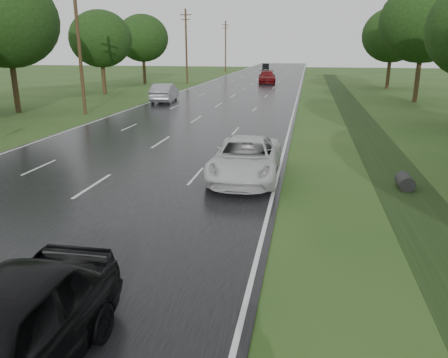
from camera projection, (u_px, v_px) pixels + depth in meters
road at (240, 91)px, 51.19m from camera, size 14.00×180.00×0.04m
edge_stripe_east at (299, 92)px, 49.98m from camera, size 0.12×180.00×0.01m
edge_stripe_west at (185, 90)px, 52.38m from camera, size 0.12×180.00×0.01m
center_line at (240, 91)px, 51.18m from camera, size 0.12×180.00×0.01m
drainage_ditch at (373, 140)px, 24.43m from camera, size 2.20×120.00×0.56m
utility_pole_mid at (79, 45)px, 32.52m from camera, size 1.60×0.26×10.00m
utility_pole_far at (186, 45)px, 60.72m from camera, size 1.60×0.26×10.00m
utility_pole_distant at (226, 46)px, 88.92m from camera, size 1.60×0.26×10.00m
tree_east_d at (424, 22)px, 39.37m from camera, size 8.00×8.00×10.76m
tree_east_f at (392, 35)px, 52.81m from camera, size 7.20×7.20×9.62m
tree_west_c at (6, 21)px, 33.05m from camera, size 7.80×7.80×10.43m
tree_west_d at (101, 39)px, 46.38m from camera, size 6.60×6.60×8.80m
tree_west_f at (143, 38)px, 59.56m from camera, size 7.00×7.00×9.29m
white_pickup at (246, 158)px, 17.25m from camera, size 2.69×5.65×1.56m
silver_sedan at (165, 93)px, 41.00m from camera, size 2.36×5.36×1.71m
far_car_red at (267, 77)px, 61.78m from camera, size 2.93×6.04×1.69m
far_car_dark at (266, 67)px, 97.92m from camera, size 1.86×4.33×1.39m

